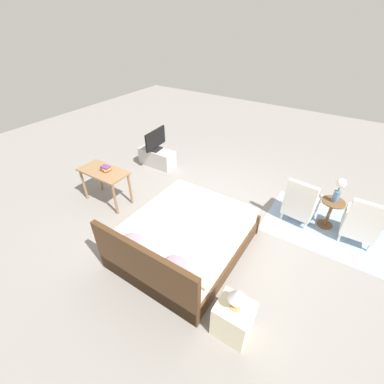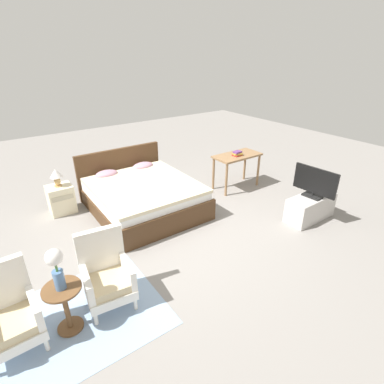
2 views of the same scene
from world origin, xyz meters
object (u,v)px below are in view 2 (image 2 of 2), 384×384
at_px(bed, 142,195).
at_px(nightstand, 61,199).
at_px(vanity_desk, 237,160).
at_px(book_stack, 237,154).
at_px(tv_stand, 310,208).
at_px(side_table, 65,303).
at_px(table_lamp, 56,175).
at_px(flower_vase, 56,265).
at_px(armchair_by_window_left, 9,316).
at_px(tv_flatscreen, 315,182).
at_px(armchair_by_window_right, 107,276).

distance_m(bed, nightstand, 1.50).
relative_size(vanity_desk, book_stack, 4.95).
bearing_deg(vanity_desk, nightstand, 162.83).
bearing_deg(vanity_desk, tv_stand, -85.79).
bearing_deg(side_table, nightstand, 77.21).
bearing_deg(nightstand, table_lamp, 90.00).
bearing_deg(tv_stand, vanity_desk, 94.21).
xyz_separation_m(bed, book_stack, (2.12, -0.32, 0.50)).
relative_size(table_lamp, book_stack, 1.57).
xyz_separation_m(bed, flower_vase, (-1.91, -2.00, 0.57)).
height_order(armchair_by_window_left, book_stack, armchair_by_window_left).
distance_m(bed, armchair_by_window_left, 3.05).
relative_size(side_table, nightstand, 1.09).
distance_m(flower_vase, tv_flatscreen, 4.21).
bearing_deg(bed, armchair_by_window_left, -142.38).
relative_size(armchair_by_window_right, vanity_desk, 0.88).
xyz_separation_m(nightstand, tv_flatscreen, (3.57, -2.86, 0.45)).
xyz_separation_m(nightstand, vanity_desk, (3.44, -1.06, 0.38)).
relative_size(flower_vase, table_lamp, 1.45).
height_order(bed, armchair_by_window_left, bed).
xyz_separation_m(vanity_desk, book_stack, (-0.04, -0.04, 0.16)).
relative_size(tv_stand, vanity_desk, 0.92).
bearing_deg(vanity_desk, armchair_by_window_left, -160.88).
distance_m(side_table, tv_flatscreen, 4.22).
bearing_deg(book_stack, flower_vase, -157.36).
height_order(side_table, tv_stand, side_table).
xyz_separation_m(armchair_by_window_right, nightstand, (0.12, 2.65, -0.12)).
distance_m(flower_vase, table_lamp, 2.86).
relative_size(bed, nightstand, 4.02).
bearing_deg(tv_stand, armchair_by_window_right, 176.71).
bearing_deg(armchair_by_window_left, bed, 37.62).
distance_m(nightstand, vanity_desk, 3.62).
relative_size(armchair_by_window_right, table_lamp, 2.79).
height_order(nightstand, tv_flatscreen, tv_flatscreen).
bearing_deg(side_table, tv_flatscreen, -1.07).
bearing_deg(armchair_by_window_left, vanity_desk, 19.12).
bearing_deg(side_table, table_lamp, 77.22).
xyz_separation_m(bed, tv_stand, (2.29, -2.07, -0.08)).
xyz_separation_m(bed, table_lamp, (-1.28, 0.79, 0.45)).
distance_m(flower_vase, book_stack, 4.36).
distance_m(nightstand, tv_stand, 4.58).
xyz_separation_m(bed, nightstand, (-1.28, 0.79, -0.03)).
bearing_deg(vanity_desk, bed, 172.73).
bearing_deg(vanity_desk, side_table, -157.08).
distance_m(vanity_desk, book_stack, 0.17).
bearing_deg(book_stack, armchair_by_window_left, -161.18).
bearing_deg(bed, table_lamp, 148.35).
bearing_deg(tv_stand, tv_flatscreen, 4.26).
distance_m(nightstand, tv_flatscreen, 4.60).
relative_size(armchair_by_window_left, tv_stand, 0.96).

